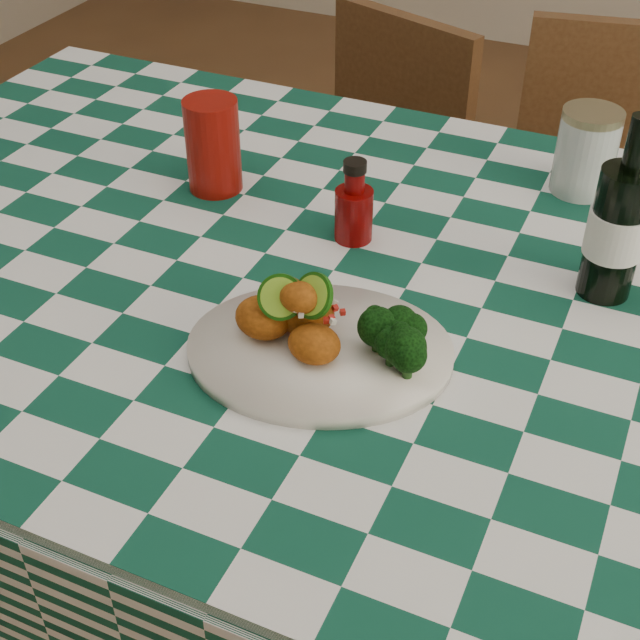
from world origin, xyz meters
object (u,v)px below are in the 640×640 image
at_px(plate, 320,351).
at_px(wooden_chair_right, 595,258).
at_px(beer_bottle, 621,209).
at_px(wooden_chair_left, 348,214).
at_px(dining_table, 331,471).
at_px(mason_jar, 586,152).
at_px(ketchup_bottle, 354,201).
at_px(fried_chicken_pile, 303,312).
at_px(red_tumbler, 213,145).

xyz_separation_m(plate, wooden_chair_right, (0.22, 0.90, -0.36)).
relative_size(beer_bottle, wooden_chair_left, 0.30).
height_order(wooden_chair_left, wooden_chair_right, wooden_chair_right).
xyz_separation_m(dining_table, wooden_chair_left, (-0.27, 0.71, 0.02)).
bearing_deg(wooden_chair_left, dining_table, -49.15).
xyz_separation_m(mason_jar, wooden_chair_left, (-0.53, 0.36, -0.44)).
relative_size(ketchup_bottle, mason_jar, 0.93).
bearing_deg(fried_chicken_pile, red_tumbler, 133.70).
bearing_deg(beer_bottle, wooden_chair_left, 134.68).
bearing_deg(fried_chicken_pile, beer_bottle, 41.83).
height_order(ketchup_bottle, beer_bottle, beer_bottle).
height_order(mason_jar, wooden_chair_left, mason_jar).
relative_size(plate, red_tumbler, 2.20).
height_order(plate, fried_chicken_pile, fried_chicken_pile).
height_order(plate, ketchup_bottle, ketchup_bottle).
bearing_deg(mason_jar, wooden_chair_left, 145.54).
height_order(dining_table, plate, plate).
height_order(ketchup_bottle, mason_jar, mason_jar).
distance_m(ketchup_bottle, wooden_chair_right, 0.82).
bearing_deg(plate, beer_bottle, 43.93).
xyz_separation_m(dining_table, ketchup_bottle, (-0.01, 0.09, 0.45)).
height_order(red_tumbler, ketchup_bottle, red_tumbler).
height_order(dining_table, fried_chicken_pile, fried_chicken_pile).
height_order(dining_table, wooden_chair_right, wooden_chair_right).
height_order(red_tumbler, beer_bottle, beer_bottle).
height_order(red_tumbler, wooden_chair_left, red_tumbler).
height_order(plate, wooden_chair_left, wooden_chair_left).
relative_size(plate, beer_bottle, 1.28).
relative_size(dining_table, wooden_chair_right, 1.92).
height_order(dining_table, mason_jar, mason_jar).
distance_m(beer_bottle, wooden_chair_left, 1.00).
height_order(fried_chicken_pile, wooden_chair_right, fried_chicken_pile).
relative_size(mason_jar, beer_bottle, 0.53).
bearing_deg(wooden_chair_right, dining_table, -121.52).
distance_m(red_tumbler, wooden_chair_right, 0.91).
xyz_separation_m(mason_jar, beer_bottle, (0.08, -0.25, 0.06)).
relative_size(dining_table, fried_chicken_pile, 12.84).
bearing_deg(plate, red_tumbler, 135.75).
relative_size(fried_chicken_pile, beer_bottle, 0.53).
distance_m(fried_chicken_pile, beer_bottle, 0.41).
bearing_deg(ketchup_bottle, fried_chicken_pile, -80.70).
bearing_deg(mason_jar, plate, -110.96).
xyz_separation_m(plate, beer_bottle, (0.28, 0.27, 0.11)).
bearing_deg(dining_table, beer_bottle, 16.51).
bearing_deg(plate, dining_table, 108.37).
distance_m(dining_table, wooden_chair_right, 0.78).
bearing_deg(plate, ketchup_bottle, 103.90).
distance_m(beer_bottle, wooden_chair_right, 0.79).
distance_m(mason_jar, beer_bottle, 0.27).
xyz_separation_m(plate, mason_jar, (0.20, 0.52, 0.06)).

